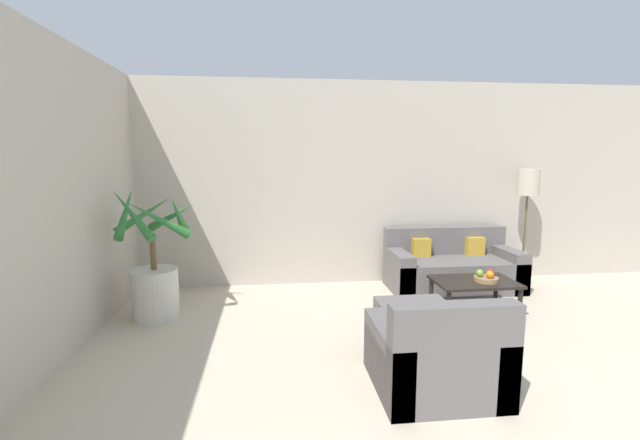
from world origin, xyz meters
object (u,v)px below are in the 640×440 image
Objects in this scene: potted_palm at (155,274)px; orange_fruit at (490,274)px; apple_red at (491,273)px; fruit_bowl at (486,279)px; armchair at (436,358)px; coffee_table at (474,285)px; sofa_loveseat at (452,268)px; floor_lamp at (528,189)px; ottoman at (413,324)px; apple_green at (480,273)px.

potted_palm is 17.30× the size of orange_fruit.
apple_red is (3.61, -0.26, -0.02)m from potted_palm.
armchair is (-1.13, -1.43, -0.14)m from fruit_bowl.
armchair is at bearing -124.64° from coffee_table.
coffee_table is (-0.13, -0.89, 0.05)m from sofa_loveseat.
floor_lamp reaches higher than coffee_table.
apple_red is at bearing -87.56° from sofa_loveseat.
floor_lamp is (4.63, 0.76, 0.81)m from potted_palm.
fruit_bowl is 0.10m from apple_red.
fruit_bowl is (-1.08, -1.05, -0.89)m from floor_lamp.
floor_lamp is 1.76× the size of coffee_table.
armchair is (-2.21, -2.48, -1.03)m from floor_lamp.
sofa_loveseat is 0.95m from fruit_bowl.
apple_red is at bearing 50.77° from armchair.
floor_lamp is 3.48m from armchair.
coffee_table is 0.22m from apple_red.
potted_palm is 1.62× the size of armchair.
coffee_table is at bearing -4.11° from potted_palm.
sofa_loveseat reaches higher than ottoman.
orange_fruit is at bearing -134.16° from floor_lamp.
floor_lamp is 18.88× the size of orange_fruit.
ottoman is at bearing -148.73° from orange_fruit.
floor_lamp is 2.95m from ottoman.
potted_palm is 4.76m from floor_lamp.
floor_lamp reaches higher than armchair.
apple_green is at bearing 158.75° from fruit_bowl.
potted_palm is 17.69× the size of apple_green.
apple_red is 0.13m from apple_green.
fruit_bowl is 3.20× the size of apple_green.
armchair is at bearing -129.23° from apple_red.
fruit_bowl is at bearing -25.47° from coffee_table.
potted_palm reaches higher than sofa_loveseat.
fruit_bowl is at bearing 51.71° from armchair.
sofa_loveseat is at bearing 89.49° from orange_fruit.
armchair is 0.75m from ottoman.
coffee_table is 1.38× the size of ottoman.
floor_lamp is 2.44× the size of ottoman.
ottoman is (-1.07, -1.63, -0.06)m from sofa_loveseat.
fruit_bowl is at bearing 113.29° from orange_fruit.
ottoman is at bearing -146.71° from fruit_bowl.
sofa_loveseat is at bearing 56.57° from ottoman.
coffee_table is at bearing 143.51° from orange_fruit.
armchair is (-1.15, -2.37, -0.02)m from sofa_loveseat.
orange_fruit is at bearing 50.46° from armchair.
sofa_loveseat is 1.07× the size of floor_lamp.
potted_palm reaches higher than orange_fruit.
sofa_loveseat is 0.93m from apple_red.
apple_red is 1.35m from ottoman.
apple_green is (-0.06, 0.03, 0.06)m from fruit_bowl.
sofa_loveseat reaches higher than apple_green.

